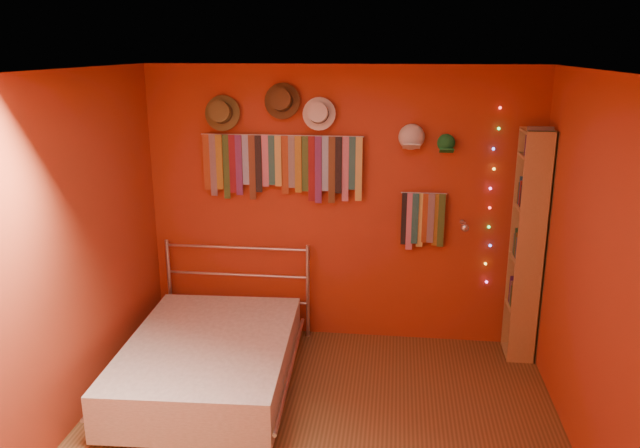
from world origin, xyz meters
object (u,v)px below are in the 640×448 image
at_px(reading_lamp, 465,227).
at_px(bed, 210,360).
at_px(bookshelf, 532,245).
at_px(tie_rack, 282,164).

xyz_separation_m(reading_lamp, bed, (-2.03, -0.81, -0.96)).
relative_size(bookshelf, bed, 1.05).
xyz_separation_m(bookshelf, bed, (-2.61, -0.83, -0.81)).
distance_m(tie_rack, bookshelf, 2.26).
relative_size(reading_lamp, bed, 0.16).
relative_size(tie_rack, reading_lamp, 4.75).
bearing_deg(tie_rack, bookshelf, -4.08).
height_order(tie_rack, reading_lamp, tie_rack).
bearing_deg(bed, reading_lamp, 19.04).
bearing_deg(bookshelf, reading_lamp, -178.40).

